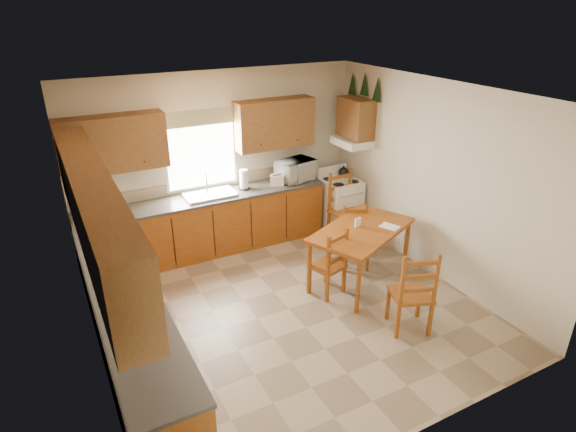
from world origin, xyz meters
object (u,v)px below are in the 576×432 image
stove (340,205)px  chair_near_left (327,261)px  chair_far_left (347,208)px  chair_far_right (356,239)px  microwave (296,170)px  chair_near_right (411,289)px  dining_table (360,255)px

stove → chair_near_left: (-1.25, -1.58, 0.04)m
chair_far_left → chair_far_right: bearing=-119.6°
microwave → chair_near_right: size_ratio=0.52×
stove → chair_near_left: chair_near_left is taller
stove → chair_near_right: (-0.79, -2.68, 0.11)m
chair_near_right → chair_far_right: 1.53m
dining_table → chair_far_right: chair_far_right is taller
microwave → chair_near_left: bearing=-119.9°
chair_near_right → dining_table: bearing=-73.9°
chair_far_right → chair_far_left: bearing=89.1°
dining_table → chair_near_right: 1.16m
stove → chair_far_left: 0.45m
chair_far_left → dining_table: bearing=-119.8°
stove → chair_far_left: size_ratio=0.76×
stove → chair_far_right: (-0.51, -1.19, 0.02)m
dining_table → chair_far_right: bearing=39.0°
dining_table → chair_far_right: (0.17, 0.35, 0.05)m
microwave → dining_table: (0.02, -1.80, -0.68)m
dining_table → chair_near_right: (-0.11, -1.15, 0.13)m
stove → dining_table: 1.68m
chair_far_right → microwave: bearing=122.3°
dining_table → chair_far_left: 1.26m
microwave → chair_near_left: 2.02m
microwave → chair_far_left: 1.03m
stove → chair_far_left: (-0.14, -0.41, 0.13)m
chair_near_left → chair_far_right: chair_near_left is taller
chair_far_right → chair_near_left: bearing=-127.0°
microwave → chair_far_right: microwave is taller
chair_near_right → chair_near_left: bearing=-46.1°
chair_far_left → chair_far_right: 0.87m
chair_near_right → chair_far_left: size_ratio=0.95×
chair_near_right → chair_far_left: (0.65, 2.27, 0.03)m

